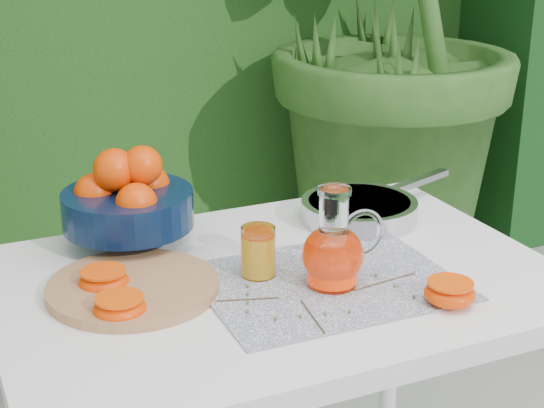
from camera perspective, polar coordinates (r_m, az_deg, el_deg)
name	(u,v)px	position (r m, az deg, el deg)	size (l,w,h in m)	color
potted_plant_right	(364,14)	(3.04, 6.31, 12.78)	(2.00, 2.00, 2.00)	#29571D
white_table	(276,315)	(1.55, 0.31, -7.61)	(1.00, 0.70, 0.75)	white
placemat	(327,282)	(1.48, 3.78, -5.36)	(0.44, 0.34, 0.00)	#0B1341
cutting_board	(133,287)	(1.46, -9.50, -5.66)	(0.30, 0.30, 0.02)	#AA7A4D
fruit_bowl	(127,200)	(1.63, -9.88, 0.25)	(0.26, 0.26, 0.20)	black
juice_pitcher	(334,252)	(1.45, 4.26, -3.27)	(0.15, 0.11, 0.18)	white
juice_tumbler	(258,253)	(1.48, -0.95, -3.34)	(0.08, 0.08, 0.09)	white
saute_pan	(360,209)	(1.76, 6.06, -0.32)	(0.45, 0.31, 0.05)	#B5B4B9
orange_halves	(224,294)	(1.40, -3.27, -6.14)	(0.62, 0.39, 0.04)	#FB2C02
thyme_sprigs	(319,297)	(1.42, 3.25, -6.38)	(0.37, 0.20, 0.01)	#513B25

